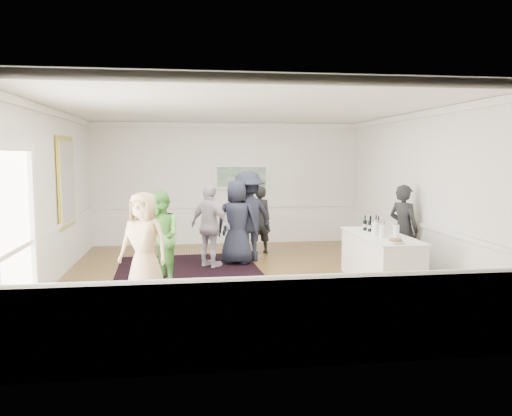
{
  "coord_description": "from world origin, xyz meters",
  "views": [
    {
      "loc": [
        -1.03,
        -9.19,
        2.34
      ],
      "look_at": [
        0.27,
        0.2,
        1.34
      ],
      "focal_mm": 35.0,
      "sensor_mm": 36.0,
      "label": 1
    }
  ],
  "objects": [
    {
      "name": "floor",
      "position": [
        0.0,
        0.0,
        0.0
      ],
      "size": [
        8.0,
        8.0,
        0.0
      ],
      "primitive_type": "plane",
      "color": "olive",
      "rests_on": "ground"
    },
    {
      "name": "doorway",
      "position": [
        -3.45,
        -1.9,
        1.42
      ],
      "size": [
        0.1,
        1.78,
        2.56
      ],
      "color": "white",
      "rests_on": "wall_left"
    },
    {
      "name": "guest_tan",
      "position": [
        -1.77,
        -0.74,
        0.87
      ],
      "size": [
        0.99,
        0.83,
        1.74
      ],
      "primitive_type": "imported",
      "rotation": [
        0.0,
        0.0,
        -0.38
      ],
      "color": "tan",
      "rests_on": "floor"
    },
    {
      "name": "guest_dark_b",
      "position": [
        0.65,
        2.49,
        0.81
      ],
      "size": [
        0.65,
        0.49,
        1.63
      ],
      "primitive_type": "imported",
      "rotation": [
        0.0,
        0.0,
        3.32
      ],
      "color": "black",
      "rests_on": "floor"
    },
    {
      "name": "ice_bucket",
      "position": [
        2.48,
        -0.39,
        1.01
      ],
      "size": [
        0.26,
        0.26,
        0.25
      ],
      "primitive_type": "cylinder",
      "color": "silver",
      "rests_on": "serving_table"
    },
    {
      "name": "mirror",
      "position": [
        -3.45,
        1.3,
        1.8
      ],
      "size": [
        0.05,
        1.25,
        1.85
      ],
      "color": "gold",
      "rests_on": "wall_left"
    },
    {
      "name": "wall_back",
      "position": [
        0.0,
        4.0,
        1.6
      ],
      "size": [
        7.0,
        0.02,
        3.2
      ],
      "primitive_type": "cube",
      "color": "white",
      "rests_on": "floor"
    },
    {
      "name": "wall_front",
      "position": [
        0.0,
        -4.0,
        1.6
      ],
      "size": [
        7.0,
        0.02,
        3.2
      ],
      "primitive_type": "cube",
      "color": "white",
      "rests_on": "floor"
    },
    {
      "name": "wall_right",
      "position": [
        3.5,
        0.0,
        1.6
      ],
      "size": [
        0.02,
        8.0,
        3.2
      ],
      "primitive_type": "cube",
      "color": "white",
      "rests_on": "floor"
    },
    {
      "name": "guest_navy",
      "position": [
        0.02,
        1.4,
        0.91
      ],
      "size": [
        1.02,
        0.81,
        1.83
      ],
      "primitive_type": "imported",
      "rotation": [
        0.0,
        0.0,
        2.85
      ],
      "color": "#1C202F",
      "rests_on": "floor"
    },
    {
      "name": "landscape_painting",
      "position": [
        0.4,
        3.95,
        1.78
      ],
      "size": [
        1.44,
        0.06,
        0.66
      ],
      "color": "white",
      "rests_on": "wall_back"
    },
    {
      "name": "guest_dark_a",
      "position": [
        0.29,
        1.66,
        1.0
      ],
      "size": [
        1.49,
        1.3,
        2.0
      ],
      "primitive_type": "imported",
      "rotation": [
        0.0,
        0.0,
        3.68
      ],
      "color": "#1C202F",
      "rests_on": "floor"
    },
    {
      "name": "juice_pitchers",
      "position": [
        2.43,
        -0.82,
        1.02
      ],
      "size": [
        0.39,
        0.39,
        0.24
      ],
      "color": "#6DB841",
      "rests_on": "serving_table"
    },
    {
      "name": "bartender",
      "position": [
        3.2,
        0.09,
        0.89
      ],
      "size": [
        0.69,
        0.77,
        1.77
      ],
      "primitive_type": "imported",
      "rotation": [
        0.0,
        0.0,
        2.09
      ],
      "color": "black",
      "rests_on": "floor"
    },
    {
      "name": "wine_bottles",
      "position": [
        2.47,
        -0.12,
        1.05
      ],
      "size": [
        0.29,
        0.27,
        0.31
      ],
      "color": "black",
      "rests_on": "serving_table"
    },
    {
      "name": "wall_left",
      "position": [
        -3.5,
        0.0,
        1.6
      ],
      "size": [
        0.02,
        8.0,
        3.2
      ],
      "primitive_type": "cube",
      "color": "white",
      "rests_on": "floor"
    },
    {
      "name": "wainscoting",
      "position": [
        0.0,
        0.0,
        0.5
      ],
      "size": [
        7.0,
        8.0,
        1.0
      ],
      "primitive_type": null,
      "color": "white",
      "rests_on": "floor"
    },
    {
      "name": "nut_bowl",
      "position": [
        2.35,
        -1.5,
        0.94
      ],
      "size": [
        0.26,
        0.26,
        0.08
      ],
      "color": "white",
      "rests_on": "serving_table"
    },
    {
      "name": "guest_green",
      "position": [
        -1.53,
        0.08,
        0.85
      ],
      "size": [
        0.95,
        1.02,
        1.69
      ],
      "primitive_type": "imported",
      "rotation": [
        0.0,
        0.0,
        -1.09
      ],
      "color": "#59B046",
      "rests_on": "floor"
    },
    {
      "name": "serving_table",
      "position": [
        2.46,
        -0.61,
        0.45
      ],
      "size": [
        0.85,
        2.22,
        0.9
      ],
      "color": "white",
      "rests_on": "floor"
    },
    {
      "name": "guest_lilac",
      "position": [
        -0.57,
        1.16,
        0.87
      ],
      "size": [
        1.03,
        1.01,
        1.74
      ],
      "primitive_type": "imported",
      "rotation": [
        0.0,
        0.0,
        2.38
      ],
      "color": "#B7ACC1",
      "rests_on": "floor"
    },
    {
      "name": "area_rug",
      "position": [
        -1.02,
        0.59,
        0.01
      ],
      "size": [
        3.06,
        3.91,
        0.02
      ],
      "primitive_type": "cube",
      "rotation": [
        0.0,
        0.0,
        0.05
      ],
      "color": "black",
      "rests_on": "floor"
    },
    {
      "name": "ceiling",
      "position": [
        0.0,
        0.0,
        3.2
      ],
      "size": [
        7.0,
        8.0,
        0.02
      ],
      "primitive_type": "cube",
      "color": "white",
      "rests_on": "wall_back"
    }
  ]
}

